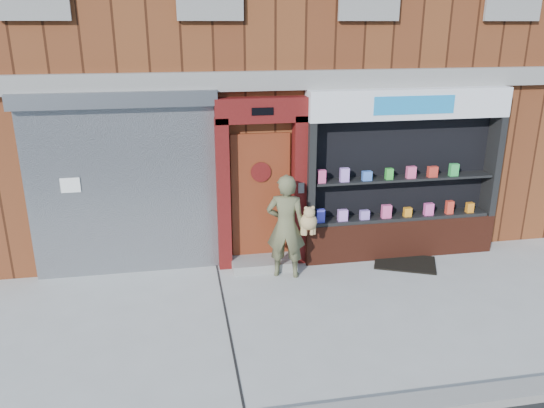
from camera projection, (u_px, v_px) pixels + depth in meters
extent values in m
plane|color=#9E9E99|center=(333.00, 313.00, 7.76)|extent=(80.00, 80.00, 0.00)
cube|color=#5D2A15|center=(264.00, 24.00, 12.04)|extent=(12.00, 8.00, 8.00)
cube|color=gray|center=(306.00, 80.00, 8.52)|extent=(12.00, 0.16, 0.30)
cube|color=gray|center=(124.00, 193.00, 8.60)|extent=(3.00, 0.10, 2.80)
cube|color=slate|center=(115.00, 99.00, 8.05)|extent=(3.10, 0.30, 0.24)
cube|color=white|center=(70.00, 185.00, 8.34)|extent=(0.30, 0.01, 0.24)
cube|color=#4B0D0C|center=(223.00, 195.00, 8.83)|extent=(0.22, 0.28, 2.60)
cube|color=#4B0D0C|center=(299.00, 191.00, 9.05)|extent=(0.22, 0.28, 2.60)
cube|color=#4B0D0C|center=(261.00, 110.00, 8.48)|extent=(1.50, 0.28, 0.40)
cube|color=black|center=(263.00, 111.00, 8.34)|extent=(0.35, 0.01, 0.12)
cube|color=maroon|center=(261.00, 197.00, 9.07)|extent=(1.00, 0.06, 2.20)
cylinder|color=black|center=(261.00, 172.00, 8.89)|extent=(0.28, 0.02, 0.28)
cylinder|color=#4B0D0C|center=(261.00, 172.00, 8.88)|extent=(0.34, 0.02, 0.34)
cube|color=gray|center=(264.00, 263.00, 9.19)|extent=(1.10, 0.55, 0.15)
cube|color=slate|center=(301.00, 188.00, 8.88)|extent=(0.10, 0.02, 0.18)
cube|color=#511F13|center=(398.00, 236.00, 9.61)|extent=(3.50, 0.40, 0.70)
cube|color=black|center=(309.00, 175.00, 8.92)|extent=(0.12, 0.40, 1.80)
cube|color=black|center=(492.00, 165.00, 9.50)|extent=(0.12, 0.40, 1.80)
cube|color=black|center=(399.00, 167.00, 9.38)|extent=(3.30, 0.03, 1.80)
cube|color=black|center=(400.00, 217.00, 9.49)|extent=(3.20, 0.36, 0.06)
cube|color=black|center=(403.00, 178.00, 9.26)|extent=(3.20, 0.36, 0.04)
cube|color=white|center=(409.00, 103.00, 8.84)|extent=(3.50, 0.40, 0.50)
cube|color=#1876B4|center=(415.00, 105.00, 8.65)|extent=(1.40, 0.01, 0.30)
cube|color=#3F3ED5|center=(320.00, 216.00, 9.12)|extent=(0.14, 0.09, 0.23)
cube|color=#CB87F3|center=(343.00, 215.00, 9.19)|extent=(0.17, 0.09, 0.20)
cube|color=#A17CE0|center=(365.00, 215.00, 9.26)|extent=(0.16, 0.09, 0.16)
cube|color=#F55193|center=(386.00, 211.00, 9.32)|extent=(0.17, 0.09, 0.23)
cube|color=orange|center=(407.00, 212.00, 9.40)|extent=(0.13, 0.09, 0.16)
cube|color=#F250A8|center=(429.00, 209.00, 9.46)|extent=(0.16, 0.09, 0.22)
cube|color=red|center=(449.00, 207.00, 9.52)|extent=(0.13, 0.09, 0.24)
cube|color=orange|center=(470.00, 208.00, 9.60)|extent=(0.12, 0.09, 0.18)
cube|color=#E84D89|center=(322.00, 176.00, 8.89)|extent=(0.13, 0.09, 0.22)
cube|color=#C289F7|center=(344.00, 175.00, 8.95)|extent=(0.15, 0.09, 0.23)
cube|color=#4174DF|center=(367.00, 176.00, 9.03)|extent=(0.16, 0.09, 0.16)
cube|color=green|center=(389.00, 174.00, 9.10)|extent=(0.12, 0.09, 0.19)
cube|color=#F8528A|center=(411.00, 172.00, 9.16)|extent=(0.16, 0.09, 0.20)
cube|color=red|center=(432.00, 172.00, 9.23)|extent=(0.17, 0.09, 0.19)
cube|color=green|center=(454.00, 170.00, 9.29)|extent=(0.15, 0.09, 0.22)
imported|color=brown|center=(286.00, 226.00, 8.64)|extent=(0.74, 0.59, 1.75)
sphere|color=#A58652|center=(308.00, 221.00, 8.60)|extent=(0.28, 0.28, 0.28)
sphere|color=#A58652|center=(309.00, 213.00, 8.50)|extent=(0.19, 0.19, 0.19)
sphere|color=#A58652|center=(306.00, 208.00, 8.47)|extent=(0.07, 0.07, 0.07)
sphere|color=#A58652|center=(313.00, 208.00, 8.49)|extent=(0.07, 0.07, 0.07)
cylinder|color=#A58652|center=(303.00, 230.00, 8.63)|extent=(0.07, 0.07, 0.17)
cylinder|color=#A58652|center=(314.00, 229.00, 8.66)|extent=(0.07, 0.07, 0.17)
cylinder|color=#A58652|center=(305.00, 230.00, 8.62)|extent=(0.07, 0.07, 0.17)
cylinder|color=#A58652|center=(312.00, 230.00, 8.64)|extent=(0.07, 0.07, 0.17)
cube|color=black|center=(405.00, 263.00, 9.34)|extent=(1.25, 1.08, 0.03)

